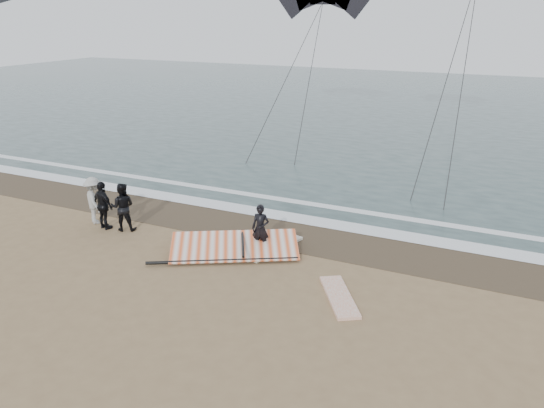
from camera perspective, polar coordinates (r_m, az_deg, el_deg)
The scene contains 10 objects.
ground at distance 15.24m, azimuth -5.90°, elevation -9.02°, with size 120.00×120.00×0.00m, color #8C704C.
sea at distance 45.50m, azimuth 16.04°, elevation 9.96°, with size 120.00×54.00×0.02m, color #233838.
wet_sand at distance 18.83m, azimuth 1.08°, elevation -3.01°, with size 120.00×2.80×0.01m, color #4C3D2B.
foam_near at distance 20.01m, azimuth 2.71°, elevation -1.53°, with size 120.00×0.90×0.01m, color white.
foam_far at distance 21.50m, azimuth 4.43°, elevation -0.01°, with size 120.00×0.45×0.01m, color white.
man_main at distance 17.09m, azimuth -1.24°, elevation -2.62°, with size 0.58×0.38×1.58m, color black.
board_white at distance 14.79m, azimuth 7.25°, elevation -9.86°, with size 0.63×2.25×0.09m, color white.
board_cream at distance 17.54m, azimuth 0.16°, elevation -4.65°, with size 0.63×2.37×0.10m, color silver.
trio_cluster at distance 19.91m, azimuth -17.48°, elevation 0.03°, with size 2.58×1.22×1.77m.
sail_rig at distance 17.25m, azimuth -4.01°, elevation -4.60°, with size 4.31×3.63×0.51m.
Camera 1 is at (6.99, -11.35, 7.37)m, focal length 35.00 mm.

